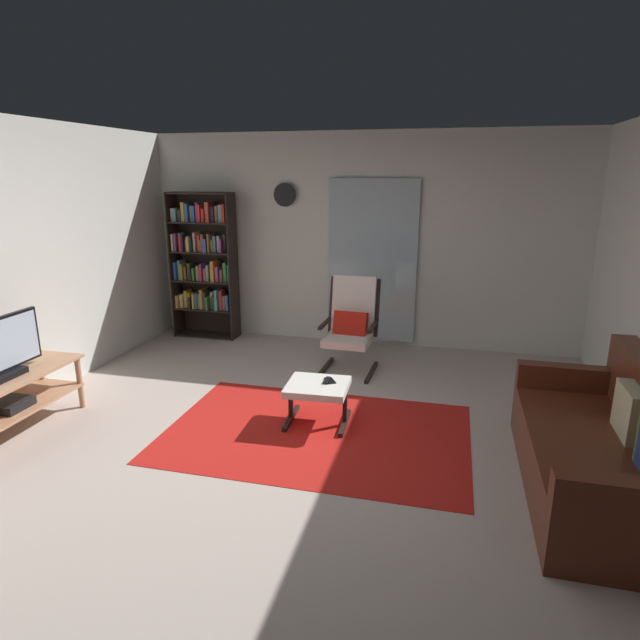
% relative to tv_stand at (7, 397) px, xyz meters
% --- Properties ---
extents(ground_plane, '(7.02, 7.02, 0.00)m').
position_rel_tv_stand_xyz_m(ground_plane, '(2.35, 0.35, -0.34)').
color(ground_plane, beige).
extents(wall_back, '(5.60, 0.06, 2.60)m').
position_rel_tv_stand_xyz_m(wall_back, '(2.35, 3.25, 0.96)').
color(wall_back, silver).
rests_on(wall_back, ground).
extents(glass_door_panel, '(1.10, 0.01, 2.00)m').
position_rel_tv_stand_xyz_m(glass_door_panel, '(2.51, 3.18, 0.71)').
color(glass_door_panel, silver).
extents(area_rug, '(2.51, 1.68, 0.01)m').
position_rel_tv_stand_xyz_m(area_rug, '(2.45, 0.64, -0.33)').
color(area_rug, red).
rests_on(area_rug, ground).
extents(tv_stand, '(0.51, 1.32, 0.51)m').
position_rel_tv_stand_xyz_m(tv_stand, '(0.00, 0.00, 0.00)').
color(tv_stand, tan).
rests_on(tv_stand, ground).
extents(television, '(0.20, 0.82, 0.50)m').
position_rel_tv_stand_xyz_m(television, '(0.00, 0.00, 0.40)').
color(television, black).
rests_on(television, tv_stand).
extents(bookshelf_near_tv, '(0.83, 0.30, 1.88)m').
position_rel_tv_stand_xyz_m(bookshelf_near_tv, '(0.34, 2.99, 0.65)').
color(bookshelf_near_tv, black).
rests_on(bookshelf_near_tv, ground).
extents(leather_sofa, '(0.86, 1.87, 0.87)m').
position_rel_tv_stand_xyz_m(leather_sofa, '(4.56, 0.26, -0.02)').
color(leather_sofa, '#5A2717').
rests_on(leather_sofa, ground).
extents(lounge_armchair, '(0.58, 0.67, 1.02)m').
position_rel_tv_stand_xyz_m(lounge_armchair, '(2.44, 2.22, 0.20)').
color(lounge_armchair, black).
rests_on(lounge_armchair, ground).
extents(ottoman, '(0.54, 0.50, 0.37)m').
position_rel_tv_stand_xyz_m(ottoman, '(2.41, 0.83, -0.04)').
color(ottoman, white).
rests_on(ottoman, ground).
extents(tv_remote, '(0.04, 0.14, 0.02)m').
position_rel_tv_stand_xyz_m(tv_remote, '(2.48, 0.90, 0.04)').
color(tv_remote, black).
rests_on(tv_remote, ottoman).
extents(cell_phone, '(0.13, 0.15, 0.01)m').
position_rel_tv_stand_xyz_m(cell_phone, '(2.50, 0.91, 0.03)').
color(cell_phone, black).
rests_on(cell_phone, ottoman).
extents(wall_clock, '(0.29, 0.03, 0.29)m').
position_rel_tv_stand_xyz_m(wall_clock, '(1.40, 3.17, 1.51)').
color(wall_clock, silver).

